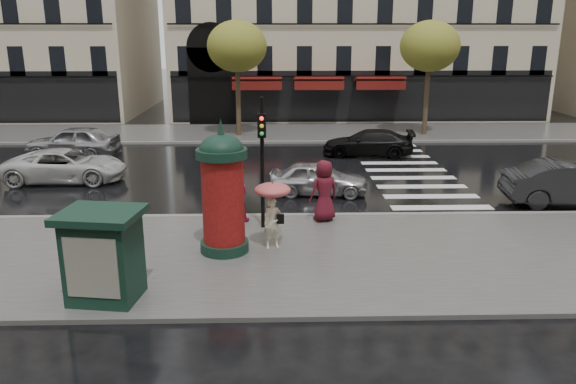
{
  "coord_description": "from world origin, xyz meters",
  "views": [
    {
      "loc": [
        0.06,
        -14.82,
        6.03
      ],
      "look_at": [
        0.47,
        1.5,
        1.34
      ],
      "focal_mm": 35.0,
      "sensor_mm": 36.0,
      "label": 1
    }
  ],
  "objects_px": {
    "man_burgundy": "(324,191)",
    "newsstand": "(103,254)",
    "traffic_light": "(262,151)",
    "car_white": "(66,166)",
    "woman_umbrella": "(273,204)",
    "car_darkgrey": "(573,184)",
    "morris_column": "(223,189)",
    "car_black": "(368,143)",
    "woman_red": "(237,196)",
    "car_far_silver": "(73,142)",
    "car_silver": "(318,178)"
  },
  "relations": [
    {
      "from": "traffic_light",
      "to": "car_white",
      "type": "height_order",
      "value": "traffic_light"
    },
    {
      "from": "newsstand",
      "to": "car_black",
      "type": "xyz_separation_m",
      "value": [
        8.56,
        15.71,
        -0.55
      ]
    },
    {
      "from": "car_white",
      "to": "car_far_silver",
      "type": "bearing_deg",
      "value": 14.92
    },
    {
      "from": "woman_red",
      "to": "car_far_silver",
      "type": "bearing_deg",
      "value": -57.1
    },
    {
      "from": "woman_red",
      "to": "man_burgundy",
      "type": "bearing_deg",
      "value": 172.75
    },
    {
      "from": "morris_column",
      "to": "woman_umbrella",
      "type": "bearing_deg",
      "value": 8.4
    },
    {
      "from": "woman_umbrella",
      "to": "car_white",
      "type": "distance_m",
      "value": 11.7
    },
    {
      "from": "morris_column",
      "to": "car_far_silver",
      "type": "relative_size",
      "value": 0.82
    },
    {
      "from": "woman_umbrella",
      "to": "car_darkgrey",
      "type": "relative_size",
      "value": 0.41
    },
    {
      "from": "woman_umbrella",
      "to": "woman_red",
      "type": "xyz_separation_m",
      "value": [
        -1.16,
        2.35,
        -0.46
      ]
    },
    {
      "from": "car_silver",
      "to": "car_far_silver",
      "type": "height_order",
      "value": "car_far_silver"
    },
    {
      "from": "traffic_light",
      "to": "car_white",
      "type": "xyz_separation_m",
      "value": [
        -8.26,
        6.26,
        -1.9
      ]
    },
    {
      "from": "car_silver",
      "to": "car_darkgrey",
      "type": "relative_size",
      "value": 0.78
    },
    {
      "from": "morris_column",
      "to": "car_silver",
      "type": "relative_size",
      "value": 0.99
    },
    {
      "from": "car_black",
      "to": "traffic_light",
      "type": "bearing_deg",
      "value": -17.8
    },
    {
      "from": "man_burgundy",
      "to": "traffic_light",
      "type": "bearing_deg",
      "value": -6.23
    },
    {
      "from": "woman_red",
      "to": "car_darkgrey",
      "type": "bearing_deg",
      "value": -178.63
    },
    {
      "from": "morris_column",
      "to": "car_black",
      "type": "xyz_separation_m",
      "value": [
        6.11,
        12.86,
        -1.25
      ]
    },
    {
      "from": "woman_umbrella",
      "to": "traffic_light",
      "type": "xyz_separation_m",
      "value": [
        -0.31,
        1.67,
        1.17
      ]
    },
    {
      "from": "woman_red",
      "to": "car_far_silver",
      "type": "height_order",
      "value": "woman_red"
    },
    {
      "from": "morris_column",
      "to": "car_white",
      "type": "bearing_deg",
      "value": 131.61
    },
    {
      "from": "morris_column",
      "to": "traffic_light",
      "type": "bearing_deg",
      "value": 61.01
    },
    {
      "from": "car_darkgrey",
      "to": "car_far_silver",
      "type": "bearing_deg",
      "value": 72.7
    },
    {
      "from": "woman_umbrella",
      "to": "car_darkgrey",
      "type": "height_order",
      "value": "woman_umbrella"
    },
    {
      "from": "man_burgundy",
      "to": "car_black",
      "type": "bearing_deg",
      "value": -132.2
    },
    {
      "from": "woman_umbrella",
      "to": "newsstand",
      "type": "xyz_separation_m",
      "value": [
        -3.8,
        -3.05,
        -0.2
      ]
    },
    {
      "from": "car_far_silver",
      "to": "newsstand",
      "type": "bearing_deg",
      "value": 26.4
    },
    {
      "from": "morris_column",
      "to": "car_far_silver",
      "type": "xyz_separation_m",
      "value": [
        -8.55,
        12.92,
        -1.13
      ]
    },
    {
      "from": "man_burgundy",
      "to": "woman_umbrella",
      "type": "bearing_deg",
      "value": 29.68
    },
    {
      "from": "man_burgundy",
      "to": "car_darkgrey",
      "type": "relative_size",
      "value": 0.42
    },
    {
      "from": "car_silver",
      "to": "car_white",
      "type": "bearing_deg",
      "value": 84.24
    },
    {
      "from": "man_burgundy",
      "to": "newsstand",
      "type": "xyz_separation_m",
      "value": [
        -5.45,
        -5.4,
        0.09
      ]
    },
    {
      "from": "man_burgundy",
      "to": "car_white",
      "type": "xyz_separation_m",
      "value": [
        -10.22,
        5.58,
        -0.44
      ]
    },
    {
      "from": "car_silver",
      "to": "car_far_silver",
      "type": "xyz_separation_m",
      "value": [
        -11.64,
        6.97,
        0.14
      ]
    },
    {
      "from": "woman_red",
      "to": "car_white",
      "type": "relative_size",
      "value": 0.34
    },
    {
      "from": "car_white",
      "to": "car_darkgrey",
      "type": "bearing_deg",
      "value": -101.68
    },
    {
      "from": "woman_red",
      "to": "traffic_light",
      "type": "bearing_deg",
      "value": 134.03
    },
    {
      "from": "car_darkgrey",
      "to": "traffic_light",
      "type": "bearing_deg",
      "value": 107.93
    },
    {
      "from": "traffic_light",
      "to": "car_silver",
      "type": "distance_m",
      "value": 4.95
    },
    {
      "from": "man_burgundy",
      "to": "car_far_silver",
      "type": "bearing_deg",
      "value": -67.31
    },
    {
      "from": "woman_red",
      "to": "car_silver",
      "type": "height_order",
      "value": "woman_red"
    },
    {
      "from": "car_white",
      "to": "car_far_silver",
      "type": "xyz_separation_m",
      "value": [
        -1.33,
        4.78,
        0.1
      ]
    },
    {
      "from": "man_burgundy",
      "to": "traffic_light",
      "type": "relative_size",
      "value": 0.49
    },
    {
      "from": "man_burgundy",
      "to": "car_black",
      "type": "xyz_separation_m",
      "value": [
        3.12,
        10.31,
        -0.47
      ]
    },
    {
      "from": "man_burgundy",
      "to": "morris_column",
      "type": "bearing_deg",
      "value": 15.08
    },
    {
      "from": "traffic_light",
      "to": "newsstand",
      "type": "relative_size",
      "value": 1.92
    },
    {
      "from": "traffic_light",
      "to": "car_silver",
      "type": "relative_size",
      "value": 1.08
    },
    {
      "from": "car_silver",
      "to": "car_black",
      "type": "height_order",
      "value": "car_black"
    },
    {
      "from": "woman_red",
      "to": "car_black",
      "type": "distance_m",
      "value": 11.89
    },
    {
      "from": "man_burgundy",
      "to": "morris_column",
      "type": "height_order",
      "value": "morris_column"
    }
  ]
}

